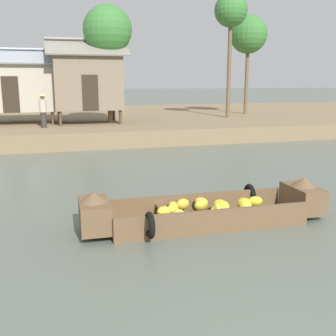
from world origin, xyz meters
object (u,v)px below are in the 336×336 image
at_px(stilt_house_left, 12,85).
at_px(stilt_house_mid_left, 87,80).
at_px(banana_boat, 206,210).
at_px(palm_tree_far, 248,35).
at_px(vendor_person, 43,109).
at_px(palm_tree_mid, 108,31).
at_px(palm_tree_near, 231,13).

xyz_separation_m(stilt_house_left, stilt_house_mid_left, (3.84, -0.97, 0.26)).
xyz_separation_m(banana_boat, stilt_house_left, (-4.89, 15.54, 2.49)).
relative_size(stilt_house_left, palm_tree_far, 0.77).
height_order(stilt_house_left, vendor_person, stilt_house_left).
xyz_separation_m(palm_tree_mid, palm_tree_far, (9.86, 3.48, 0.43)).
height_order(banana_boat, palm_tree_far, palm_tree_far).
xyz_separation_m(stilt_house_mid_left, palm_tree_mid, (1.12, -0.28, 2.51)).
bearing_deg(palm_tree_mid, stilt_house_left, 165.87).
bearing_deg(palm_tree_far, palm_tree_near, -137.06).
distance_m(palm_tree_near, palm_tree_far, 3.30).
distance_m(palm_tree_far, vendor_person, 14.81).
xyz_separation_m(stilt_house_mid_left, palm_tree_far, (10.97, 3.20, 2.94)).
height_order(banana_boat, palm_tree_near, palm_tree_near).
xyz_separation_m(stilt_house_left, vendor_person, (1.52, -2.69, -1.08)).
relative_size(stilt_house_mid_left, palm_tree_mid, 0.72).
bearing_deg(palm_tree_far, banana_boat, -119.17).
distance_m(palm_tree_near, palm_tree_mid, 7.80).
bearing_deg(stilt_house_left, palm_tree_near, 0.41).
distance_m(stilt_house_mid_left, vendor_person, 3.19).
distance_m(palm_tree_mid, vendor_person, 5.36).
distance_m(stilt_house_left, vendor_person, 3.28).
distance_m(stilt_house_mid_left, palm_tree_mid, 2.76).
relative_size(stilt_house_left, stilt_house_mid_left, 1.14).
bearing_deg(banana_boat, palm_tree_far, 60.83).
bearing_deg(stilt_house_mid_left, palm_tree_far, 16.27).
bearing_deg(stilt_house_mid_left, vendor_person, -143.43).
relative_size(stilt_house_mid_left, palm_tree_far, 0.67).
height_order(stilt_house_left, palm_tree_far, palm_tree_far).
xyz_separation_m(palm_tree_mid, vendor_person, (-3.44, -1.45, -3.85)).
xyz_separation_m(banana_boat, stilt_house_mid_left, (-1.05, 14.57, 2.75)).
height_order(stilt_house_mid_left, palm_tree_far, palm_tree_far).
relative_size(banana_boat, stilt_house_mid_left, 1.21).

